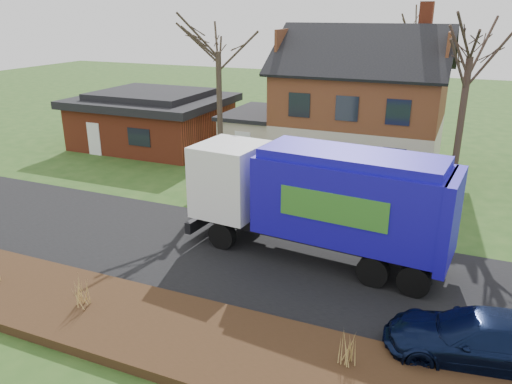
% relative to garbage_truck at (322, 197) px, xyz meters
% --- Properties ---
extents(ground, '(120.00, 120.00, 0.00)m').
position_rel_garbage_truck_xyz_m(ground, '(-3.33, -1.15, -2.44)').
color(ground, '#264A18').
rests_on(ground, ground).
extents(road, '(80.00, 7.00, 0.02)m').
position_rel_garbage_truck_xyz_m(road, '(-3.33, -1.15, -2.43)').
color(road, black).
rests_on(road, ground).
extents(mulch_verge, '(80.00, 3.50, 0.30)m').
position_rel_garbage_truck_xyz_m(mulch_verge, '(-3.33, -6.45, -2.29)').
color(mulch_verge, black).
rests_on(mulch_verge, ground).
extents(main_house, '(12.95, 8.95, 9.26)m').
position_rel_garbage_truck_xyz_m(main_house, '(-1.84, 12.76, 1.58)').
color(main_house, '#C1B29B').
rests_on(main_house, ground).
extents(ranch_house, '(9.80, 8.20, 3.70)m').
position_rel_garbage_truck_xyz_m(ranch_house, '(-15.33, 11.85, -0.63)').
color(ranch_house, '#983B21').
rests_on(ranch_house, ground).
extents(garbage_truck, '(10.10, 3.56, 4.24)m').
position_rel_garbage_truck_xyz_m(garbage_truck, '(0.00, 0.00, 0.00)').
color(garbage_truck, black).
rests_on(garbage_truck, ground).
extents(silver_sedan, '(4.84, 2.46, 1.52)m').
position_rel_garbage_truck_xyz_m(silver_sedan, '(-5.30, 4.13, -1.68)').
color(silver_sedan, '#A8AAB0').
rests_on(silver_sedan, ground).
extents(navy_wagon, '(5.26, 2.80, 1.45)m').
position_rel_garbage_truck_xyz_m(navy_wagon, '(5.60, -4.18, -1.72)').
color(navy_wagon, black).
rests_on(navy_wagon, ground).
extents(tree_front_west, '(3.21, 3.21, 9.54)m').
position_rel_garbage_truck_xyz_m(tree_front_west, '(-7.41, 6.48, 5.42)').
color(tree_front_west, '#392E22').
rests_on(tree_front_west, ground).
extents(tree_front_east, '(3.53, 3.53, 9.82)m').
position_rel_garbage_truck_xyz_m(tree_front_east, '(4.24, 8.13, 5.54)').
color(tree_front_east, '#3B2B23').
rests_on(tree_front_east, ground).
extents(tree_back, '(3.20, 3.20, 10.14)m').
position_rel_garbage_truck_xyz_m(tree_back, '(0.63, 19.62, 6.01)').
color(tree_back, '#423527').
rests_on(tree_back, ground).
extents(grass_clump_mid, '(0.39, 0.32, 1.09)m').
position_rel_garbage_truck_xyz_m(grass_clump_mid, '(-5.63, -6.54, -1.60)').
color(grass_clump_mid, tan).
rests_on(grass_clump_mid, mulch_verge).
extents(grass_clump_east, '(0.38, 0.31, 0.94)m').
position_rel_garbage_truck_xyz_m(grass_clump_east, '(2.49, -5.97, -1.67)').
color(grass_clump_east, '#A48748').
rests_on(grass_clump_east, mulch_verge).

